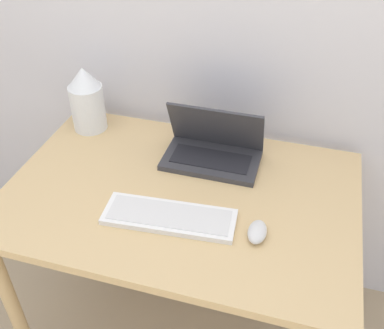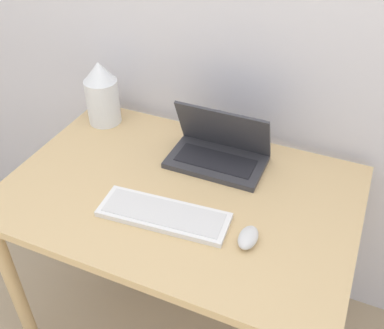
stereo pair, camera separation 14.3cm
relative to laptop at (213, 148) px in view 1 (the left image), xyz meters
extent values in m
cube|color=silver|center=(-0.06, 0.25, 0.43)|extent=(6.00, 0.05, 2.50)
cube|color=tan|center=(-0.06, -0.20, -0.06)|extent=(1.15, 0.77, 0.03)
cylinder|color=tan|center=(-0.58, -0.53, -0.45)|extent=(0.05, 0.05, 0.74)
cylinder|color=tan|center=(-0.58, 0.13, -0.45)|extent=(0.05, 0.05, 0.74)
cylinder|color=tan|center=(0.46, 0.13, -0.45)|extent=(0.05, 0.05, 0.74)
cube|color=#333338|center=(0.00, -0.02, -0.04)|extent=(0.34, 0.20, 0.02)
cube|color=black|center=(0.00, -0.03, -0.02)|extent=(0.28, 0.11, 0.00)
cube|color=#333338|center=(0.00, 0.04, 0.07)|extent=(0.34, 0.09, 0.19)
cube|color=#0F1938|center=(0.00, 0.05, 0.07)|extent=(0.30, 0.07, 0.16)
cube|color=white|center=(-0.05, -0.34, -0.04)|extent=(0.41, 0.17, 0.02)
cube|color=silver|center=(-0.05, -0.34, -0.03)|extent=(0.38, 0.14, 0.00)
ellipsoid|color=silver|center=(0.22, -0.33, -0.03)|extent=(0.06, 0.09, 0.04)
cylinder|color=white|center=(-0.52, 0.07, 0.04)|extent=(0.13, 0.13, 0.18)
cone|color=white|center=(-0.52, 0.07, 0.17)|extent=(0.12, 0.12, 0.08)
camera|label=1|loc=(0.29, -1.26, 0.93)|focal=42.00mm
camera|label=2|loc=(0.42, -1.22, 0.93)|focal=42.00mm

